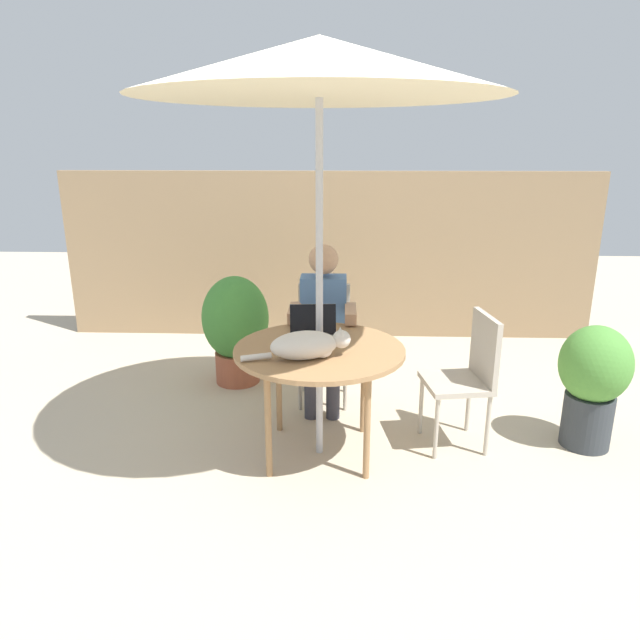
% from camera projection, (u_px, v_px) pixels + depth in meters
% --- Properties ---
extents(ground_plane, '(14.00, 14.00, 0.00)m').
position_uv_depth(ground_plane, '(319.00, 452.00, 3.79)').
color(ground_plane, '#BCAD93').
extents(fence_back, '(5.38, 0.08, 1.68)m').
position_uv_depth(fence_back, '(329.00, 256.00, 5.86)').
color(fence_back, '#937756').
rests_on(fence_back, ground).
extents(patio_table, '(1.07, 1.07, 0.73)m').
position_uv_depth(patio_table, '(319.00, 356.00, 3.59)').
color(patio_table, '#9E754C').
rests_on(patio_table, ground).
extents(patio_umbrella, '(2.08, 2.08, 2.50)m').
position_uv_depth(patio_umbrella, '(319.00, 67.00, 3.10)').
color(patio_umbrella, '#B7B7BC').
rests_on(patio_umbrella, ground).
extents(chair_occupied, '(0.40, 0.40, 0.90)m').
position_uv_depth(chair_occupied, '(324.00, 333.00, 4.47)').
color(chair_occupied, '#B2A899').
rests_on(chair_occupied, ground).
extents(chair_empty, '(0.46, 0.46, 0.90)m').
position_uv_depth(chair_empty, '(469.00, 370.00, 3.74)').
color(chair_empty, '#B2A899').
rests_on(chair_empty, ground).
extents(person_seated, '(0.48, 0.48, 1.24)m').
position_uv_depth(person_seated, '(323.00, 318.00, 4.27)').
color(person_seated, '#4C72A5').
rests_on(person_seated, ground).
extents(laptop, '(0.32, 0.27, 0.21)m').
position_uv_depth(laptop, '(313.00, 330.00, 3.72)').
color(laptop, gray).
rests_on(laptop, patio_table).
extents(cat, '(0.64, 0.29, 0.17)m').
position_uv_depth(cat, '(308.00, 345.00, 3.37)').
color(cat, silver).
rests_on(cat, patio_table).
extents(potted_plant_near_fence, '(0.45, 0.45, 0.84)m').
position_uv_depth(potted_plant_near_fence, '(593.00, 379.00, 3.74)').
color(potted_plant_near_fence, '#33383D').
rests_on(potted_plant_near_fence, ground).
extents(potted_plant_by_chair, '(0.55, 0.55, 0.91)m').
position_uv_depth(potted_plant_by_chair, '(236.00, 325.00, 4.76)').
color(potted_plant_by_chair, '#9E5138').
rests_on(potted_plant_by_chair, ground).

